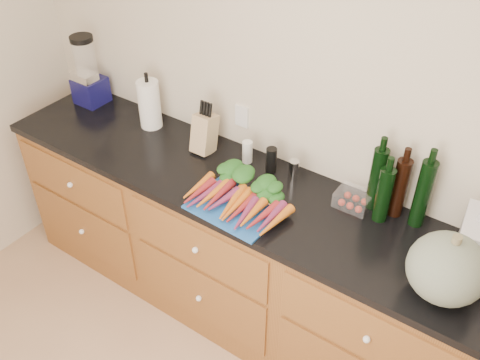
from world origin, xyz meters
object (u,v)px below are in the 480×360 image
Objects in this scene: knife_block at (204,133)px; carrots at (241,197)px; paper_towel at (149,104)px; cutting_board at (236,207)px; squash at (447,269)px; blender_appliance at (88,74)px; tomato_box at (354,199)px.

carrots is at bearing -32.26° from knife_block.
carrots is 0.87m from paper_towel.
cutting_board is 0.05m from carrots.
carrots is 0.96m from squash.
blender_appliance reaches higher than carrots.
cutting_board is 0.52m from knife_block.
squash is 1.45× the size of knife_block.
knife_block reaches higher than tomato_box.
knife_block is (-1.37, 0.26, -0.03)m from squash.
tomato_box is at bearing 0.45° from paper_towel.
squash is at bearing -7.04° from blender_appliance.
carrots is 3.07× the size of tomato_box.
squash is 0.72× the size of blender_appliance.
knife_block is (-0.41, 0.26, 0.07)m from carrots.
knife_block reaches higher than cutting_board.
cutting_board is at bearing -35.96° from knife_block.
cutting_board is 0.96× the size of blender_appliance.
squash is 2.28m from blender_appliance.
paper_towel is at bearing 0.27° from blender_appliance.
paper_towel is (-0.82, 0.28, 0.10)m from carrots.
blender_appliance reaches higher than cutting_board.
cutting_board is at bearing -21.35° from paper_towel.
paper_towel is at bearing 170.97° from squash.
blender_appliance is at bearing -179.60° from tomato_box.
blender_appliance is (-1.31, 0.28, 0.15)m from carrots.
carrots is 1.79× the size of paper_towel.
paper_towel is 1.27m from tomato_box.
paper_towel is 1.33× the size of knife_block.
paper_towel is 1.72× the size of tomato_box.
squash is at bearing -10.83° from knife_block.
cutting_board is at bearing -143.39° from tomato_box.
carrots reaches higher than cutting_board.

